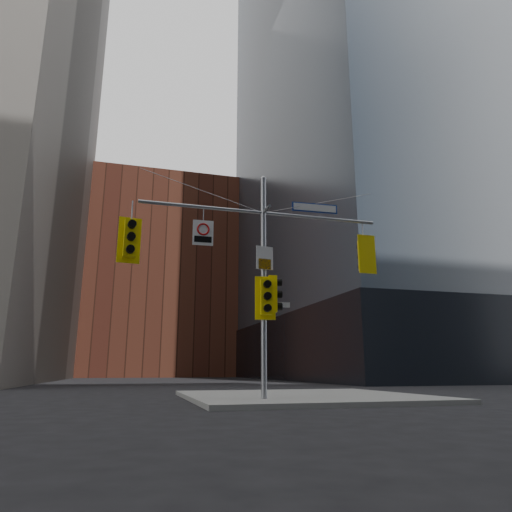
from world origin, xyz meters
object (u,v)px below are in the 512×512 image
signal_assembly (264,260)px  regulatory_sign_arm (203,232)px  traffic_light_pole_side (274,294)px  traffic_light_pole_front (266,297)px  traffic_light_west_arm (130,239)px  street_sign_blade (315,208)px  traffic_light_east_arm (364,255)px

signal_assembly → regulatory_sign_arm: 2.12m
traffic_light_pole_side → traffic_light_pole_front: size_ratio=0.85×
signal_assembly → traffic_light_pole_front: bearing=-89.8°
traffic_light_west_arm → regulatory_sign_arm: size_ratio=1.76×
traffic_light_west_arm → street_sign_blade: 6.18m
street_sign_blade → traffic_light_west_arm: bearing=-177.5°
traffic_light_west_arm → traffic_light_east_arm: size_ratio=1.06×
traffic_light_west_arm → traffic_light_pole_side: bearing=-7.7°
street_sign_blade → regulatory_sign_arm: size_ratio=2.00×
traffic_light_pole_side → regulatory_sign_arm: regulatory_sign_arm is taller
street_sign_blade → regulatory_sign_arm: (-3.80, -0.02, -1.17)m
signal_assembly → regulatory_sign_arm: bearing=-179.4°
street_sign_blade → regulatory_sign_arm: street_sign_blade is taller
signal_assembly → street_sign_blade: signal_assembly is taller
traffic_light_east_arm → traffic_light_pole_front: size_ratio=0.99×
signal_assembly → traffic_light_pole_front: 1.28m
traffic_light_east_arm → regulatory_sign_arm: (-5.58, -0.02, 0.38)m
traffic_light_pole_side → traffic_light_pole_front: traffic_light_pole_side is taller
traffic_light_west_arm → traffic_light_pole_side: 4.73m
signal_assembly → traffic_light_west_arm: signal_assembly is taller
signal_assembly → traffic_light_pole_side: signal_assembly is taller
traffic_light_pole_front → regulatory_sign_arm: regulatory_sign_arm is taller
traffic_light_pole_front → regulatory_sign_arm: 2.83m
traffic_light_west_arm → traffic_light_pole_front: (4.16, -0.28, -1.64)m
signal_assembly → street_sign_blade: bearing=0.1°
signal_assembly → traffic_light_east_arm: bearing=0.0°
traffic_light_pole_side → traffic_light_west_arm: bearing=96.9°
traffic_light_pole_side → traffic_light_east_arm: bearing=-82.9°
traffic_light_pole_side → regulatory_sign_arm: 2.97m
street_sign_blade → regulatory_sign_arm: 3.98m
signal_assembly → regulatory_sign_arm: signal_assembly is taller
traffic_light_east_arm → regulatory_sign_arm: regulatory_sign_arm is taller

